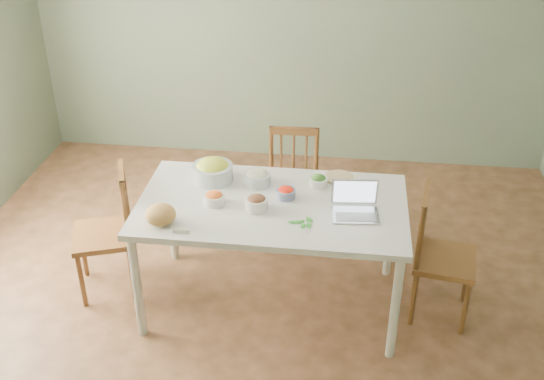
# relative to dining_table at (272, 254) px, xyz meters

# --- Properties ---
(floor) EXTENTS (5.00, 5.00, 0.00)m
(floor) POSITION_rel_dining_table_xyz_m (-0.10, -0.14, -0.42)
(floor) COLOR #422B17
(floor) RESTS_ON ground
(wall_back) EXTENTS (5.00, 0.00, 2.70)m
(wall_back) POSITION_rel_dining_table_xyz_m (-0.10, 2.36, 0.93)
(wall_back) COLOR #65795C
(wall_back) RESTS_ON ground
(dining_table) EXTENTS (1.79, 1.01, 0.84)m
(dining_table) POSITION_rel_dining_table_xyz_m (0.00, 0.00, 0.00)
(dining_table) COLOR silver
(dining_table) RESTS_ON floor
(chair_far) EXTENTS (0.44, 0.42, 0.95)m
(chair_far) POSITION_rel_dining_table_xyz_m (0.06, 0.78, 0.06)
(chair_far) COLOR #502A18
(chair_far) RESTS_ON floor
(chair_left) EXTENTS (0.54, 0.55, 0.98)m
(chair_left) POSITION_rel_dining_table_xyz_m (-1.23, 0.02, 0.07)
(chair_left) COLOR #502A18
(chair_left) RESTS_ON floor
(chair_right) EXTENTS (0.47, 0.48, 0.96)m
(chair_right) POSITION_rel_dining_table_xyz_m (1.18, 0.04, 0.06)
(chair_right) COLOR #502A18
(chair_right) RESTS_ON floor
(bread_boule) EXTENTS (0.25, 0.25, 0.13)m
(bread_boule) POSITION_rel_dining_table_xyz_m (-0.66, -0.33, 0.48)
(bread_boule) COLOR #AD8441
(bread_boule) RESTS_ON dining_table
(butter_stick) EXTENTS (0.10, 0.03, 0.03)m
(butter_stick) POSITION_rel_dining_table_xyz_m (-0.51, -0.42, 0.43)
(butter_stick) COLOR silver
(butter_stick) RESTS_ON dining_table
(bowl_squash) EXTENTS (0.34, 0.34, 0.16)m
(bowl_squash) POSITION_rel_dining_table_xyz_m (-0.45, 0.25, 0.50)
(bowl_squash) COLOR gold
(bowl_squash) RESTS_ON dining_table
(bowl_carrot) EXTENTS (0.16, 0.16, 0.08)m
(bowl_carrot) POSITION_rel_dining_table_xyz_m (-0.38, -0.05, 0.46)
(bowl_carrot) COLOR #E0420F
(bowl_carrot) RESTS_ON dining_table
(bowl_onion) EXTENTS (0.23, 0.23, 0.11)m
(bowl_onion) POSITION_rel_dining_table_xyz_m (-0.14, 0.24, 0.47)
(bowl_onion) COLOR #F1F0CC
(bowl_onion) RESTS_ON dining_table
(bowl_mushroom) EXTENTS (0.16, 0.16, 0.10)m
(bowl_mushroom) POSITION_rel_dining_table_xyz_m (-0.09, -0.09, 0.47)
(bowl_mushroom) COLOR #48291E
(bowl_mushroom) RESTS_ON dining_table
(bowl_redpep) EXTENTS (0.17, 0.17, 0.08)m
(bowl_redpep) POSITION_rel_dining_table_xyz_m (0.08, 0.08, 0.46)
(bowl_redpep) COLOR red
(bowl_redpep) RESTS_ON dining_table
(bowl_broccoli) EXTENTS (0.13, 0.13, 0.08)m
(bowl_broccoli) POSITION_rel_dining_table_xyz_m (0.29, 0.27, 0.46)
(bowl_broccoli) COLOR #296416
(bowl_broccoli) RESTS_ON dining_table
(flatbread) EXTENTS (0.26, 0.26, 0.02)m
(flatbread) POSITION_rel_dining_table_xyz_m (0.43, 0.39, 0.43)
(flatbread) COLOR tan
(flatbread) RESTS_ON dining_table
(basil_bunch) EXTENTS (0.18, 0.18, 0.02)m
(basil_bunch) POSITION_rel_dining_table_xyz_m (0.21, -0.22, 0.43)
(basil_bunch) COLOR #26621F
(basil_bunch) RESTS_ON dining_table
(laptop) EXTENTS (0.32, 0.27, 0.21)m
(laptop) POSITION_rel_dining_table_xyz_m (0.55, -0.09, 0.52)
(laptop) COLOR silver
(laptop) RESTS_ON dining_table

